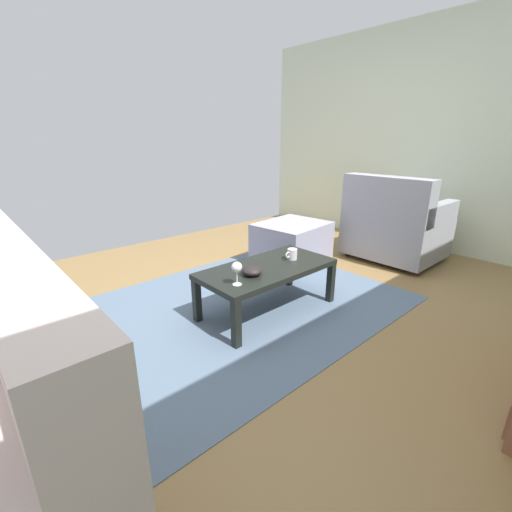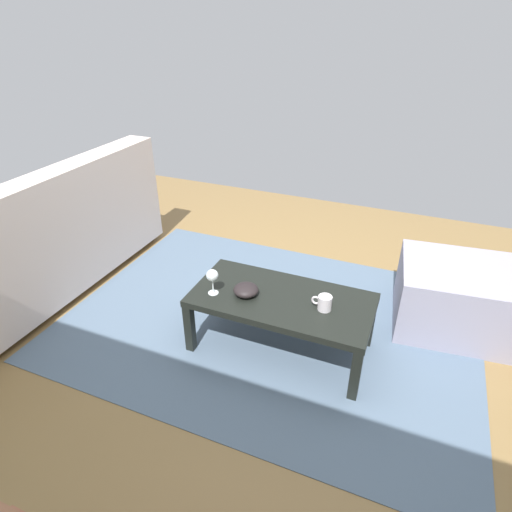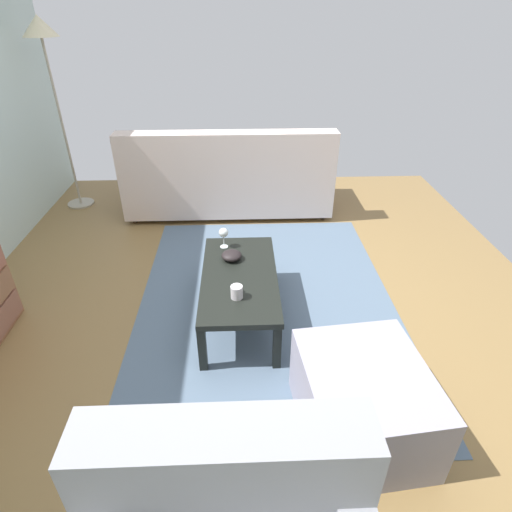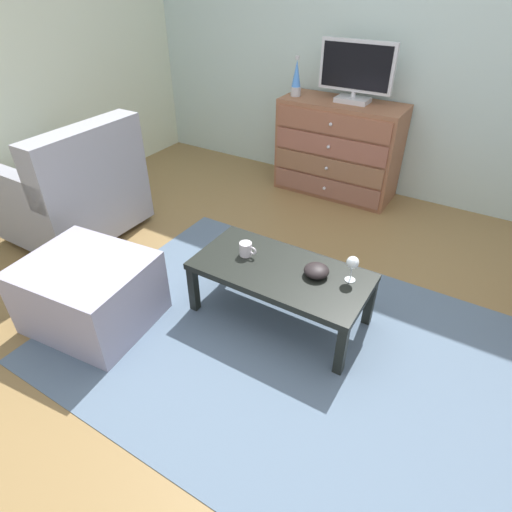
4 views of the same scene
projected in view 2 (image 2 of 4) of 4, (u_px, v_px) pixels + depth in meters
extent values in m
cube|color=olive|center=(288.00, 351.00, 2.58)|extent=(5.58, 4.73, 0.05)
cube|color=slate|center=(269.00, 320.00, 2.80)|extent=(2.60, 1.90, 0.01)
cube|color=black|center=(355.00, 375.00, 2.16)|extent=(0.05, 0.05, 0.32)
cube|color=black|center=(190.00, 328.00, 2.49)|extent=(0.05, 0.05, 0.32)
cube|color=black|center=(370.00, 323.00, 2.52)|extent=(0.05, 0.05, 0.32)
cube|color=black|center=(224.00, 288.00, 2.85)|extent=(0.05, 0.05, 0.32)
cube|color=black|center=(281.00, 301.00, 2.41)|extent=(1.04, 0.51, 0.04)
cylinder|color=silver|center=(213.00, 293.00, 2.44)|extent=(0.06, 0.06, 0.00)
cylinder|color=silver|center=(213.00, 286.00, 2.42)|extent=(0.01, 0.01, 0.09)
sphere|color=silver|center=(212.00, 275.00, 2.38)|extent=(0.07, 0.07, 0.07)
cylinder|color=silver|center=(325.00, 303.00, 2.29)|extent=(0.08, 0.08, 0.08)
torus|color=silver|center=(316.00, 300.00, 2.30)|extent=(0.05, 0.01, 0.05)
ellipsoid|color=black|center=(246.00, 290.00, 2.41)|extent=(0.14, 0.14, 0.07)
cylinder|color=#332319|center=(89.00, 225.00, 4.01)|extent=(0.05, 0.05, 0.05)
cylinder|color=#332319|center=(150.00, 237.00, 3.78)|extent=(0.05, 0.05, 0.05)
cube|color=beige|center=(28.00, 261.00, 3.02)|extent=(0.85, 2.10, 0.36)
cube|color=beige|center=(47.00, 214.00, 2.70)|extent=(0.20, 2.10, 0.49)
cube|color=beige|center=(111.00, 180.00, 3.67)|extent=(0.81, 0.12, 0.20)
cylinder|color=#646757|center=(15.00, 210.00, 3.15)|extent=(0.16, 0.40, 0.16)
cube|color=#9592A7|center=(455.00, 297.00, 2.66)|extent=(0.76, 0.67, 0.43)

